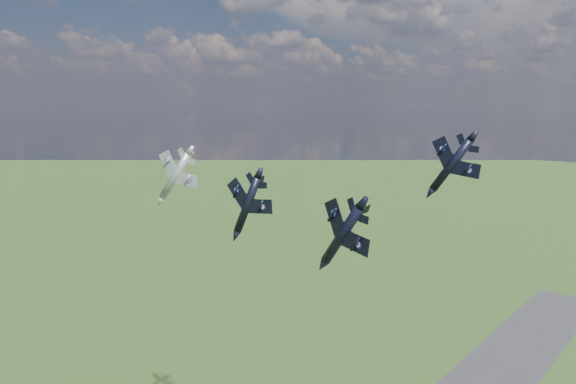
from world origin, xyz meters
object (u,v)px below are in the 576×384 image
Objects in this scene: jet_right_navy at (342,235)px; jet_lead_navy at (247,205)px; jet_left_silver at (175,176)px; jet_high_navy at (451,165)px.

jet_lead_navy is at bearing 164.90° from jet_right_navy.
jet_right_navy is at bearing -35.55° from jet_left_silver.
jet_lead_navy is 32.56m from jet_right_navy.
jet_lead_navy is 1.15× the size of jet_right_navy.
jet_left_silver is at bearing 171.37° from jet_right_navy.
jet_high_navy is at bearing 92.74° from jet_right_navy.
jet_right_navy is 1.02× the size of jet_high_navy.
jet_high_navy is (3.63, 23.29, 6.74)m from jet_right_navy.
jet_right_navy is 24.52m from jet_high_navy.
jet_right_navy is (29.05, -14.61, 1.57)m from jet_lead_navy.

